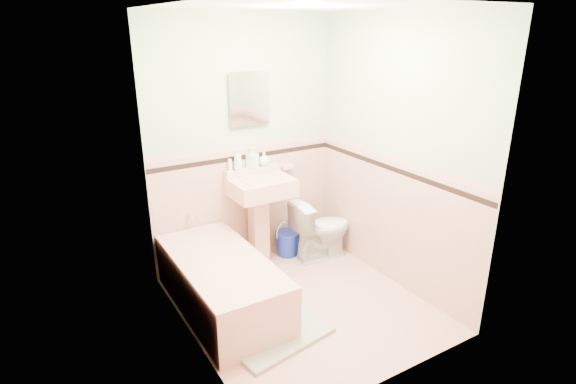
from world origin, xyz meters
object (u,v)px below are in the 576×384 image
soap_bottle_right (264,159)px  shoe (287,327)px  toilet (322,229)px  soap_bottle_left (238,160)px  medicine_cabinet (249,99)px  bathtub (222,285)px  sink (261,222)px  soap_bottle_mid (252,157)px  bucket (288,243)px

soap_bottle_right → shoe: (-0.52, -1.33, -1.02)m
toilet → soap_bottle_left: bearing=67.2°
soap_bottle_right → shoe: soap_bottle_right is taller
medicine_cabinet → bathtub: bearing=-132.6°
sink → medicine_cabinet: bearing=90.0°
soap_bottle_mid → toilet: size_ratio=0.32×
sink → shoe: bearing=-108.5°
soap_bottle_left → shoe: soap_bottle_left is taller
sink → shoe: 1.28m
soap_bottle_mid → bucket: size_ratio=0.79×
shoe → medicine_cabinet: bearing=65.0°
sink → bucket: sink is taller
soap_bottle_left → soap_bottle_mid: size_ratio=1.00×
medicine_cabinet → toilet: size_ratio=0.69×
soap_bottle_mid → shoe: (-0.39, -1.33, -1.05)m
medicine_cabinet → bucket: (0.34, -0.17, -1.57)m
sink → medicine_cabinet: medicine_cabinet is taller
toilet → shoe: 1.42m
sink → soap_bottle_mid: 0.67m
soap_bottle_left → soap_bottle_right: (0.29, 0.00, -0.03)m
soap_bottle_mid → soap_bottle_right: size_ratio=1.48×
bucket → sink: bearing=-173.4°
soap_bottle_left → medicine_cabinet: bearing=10.9°
medicine_cabinet → soap_bottle_right: size_ratio=3.17×
sink → soap_bottle_left: size_ratio=4.47×
sink → soap_bottle_left: soap_bottle_left is taller
sink → bucket: 0.48m
soap_bottle_mid → bucket: (0.33, -0.14, -0.98)m
sink → toilet: 0.67m
soap_bottle_right → bathtub: bearing=-139.1°
soap_bottle_left → shoe: bearing=-99.8°
soap_bottle_mid → shoe: bearing=-106.4°
soap_bottle_right → bucket: bearing=-35.5°
soap_bottle_left → shoe: 1.72m
sink → toilet: (0.62, -0.19, -0.15)m
soap_bottle_left → toilet: bearing=-25.2°
soap_bottle_left → shoe: (-0.23, -1.33, -1.06)m
sink → toilet: size_ratio=1.44×
soap_bottle_right → toilet: 0.97m
medicine_cabinet → shoe: (-0.39, -1.36, -1.64)m
medicine_cabinet → soap_bottle_left: bearing=-169.1°
bathtub → shoe: (0.29, -0.62, -0.16)m
toilet → bathtub: bearing=107.2°
medicine_cabinet → shoe: size_ratio=3.02×
sink → soap_bottle_mid: (0.01, 0.18, 0.64)m
sink → medicine_cabinet: (0.00, 0.21, 1.23)m
soap_bottle_left → soap_bottle_right: size_ratio=1.48×
soap_bottle_left → shoe: size_ratio=1.41×
sink → soap_bottle_mid: soap_bottle_mid is taller
sink → soap_bottle_right: (0.14, 0.18, 0.61)m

